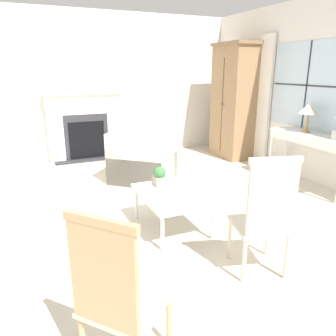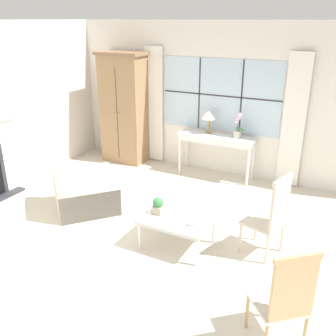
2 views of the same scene
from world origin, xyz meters
name	(u,v)px [view 1 (image 1 of 2)]	position (x,y,z in m)	size (l,w,h in m)	color
ground_plane	(138,215)	(0.00, 0.00, 0.00)	(14.00, 14.00, 0.00)	beige
wall_back_windowed	(329,94)	(0.00, 3.02, 1.39)	(7.20, 0.14, 2.80)	silver
wall_left	(116,87)	(-3.03, 0.60, 1.40)	(0.06, 7.20, 2.80)	silver
fireplace	(85,120)	(-2.91, -0.08, 0.78)	(0.34, 1.50, 2.36)	#2D2D33
armoire	(234,102)	(-1.93, 2.69, 1.12)	(0.97, 0.58, 2.22)	#93704C
console_table	(312,141)	(0.07, 2.73, 0.72)	(1.43, 0.41, 0.81)	white
table_lamp	(309,109)	(-0.12, 2.78, 1.16)	(0.30, 0.30, 0.45)	#9E7F47
armchair_upholstered	(142,163)	(-1.26, 0.50, 0.28)	(1.23, 1.24, 0.81)	beige
side_chair_wooden	(266,213)	(1.61, 0.60, 0.59)	(0.54, 0.54, 1.10)	beige
accent_chair_wooden	(115,292)	(2.06, -0.81, 0.57)	(0.62, 0.62, 1.06)	beige
coffee_table	(172,196)	(0.49, 0.25, 0.39)	(0.90, 0.67, 0.44)	silver
potted_plant_small	(160,176)	(0.22, 0.21, 0.55)	(0.14, 0.14, 0.23)	tan
pillar_candle	(174,198)	(0.78, 0.14, 0.50)	(0.09, 0.09, 0.16)	silver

